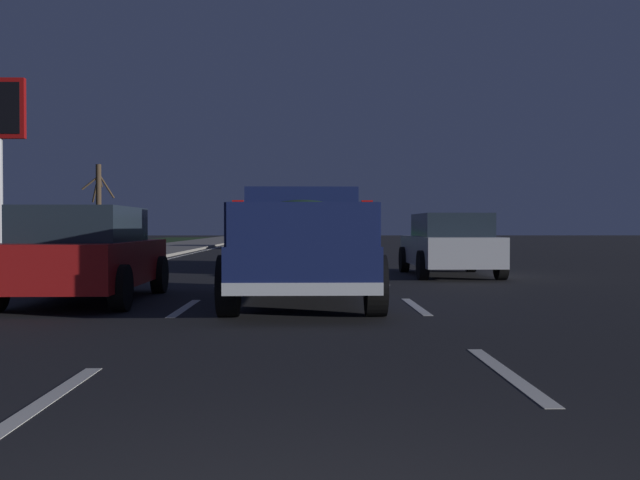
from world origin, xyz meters
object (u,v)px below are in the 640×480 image
at_px(sedan_black, 302,241).
at_px(bare_tree_far, 99,204).
at_px(sedan_silver, 449,244).
at_px(pickup_truck, 302,242).
at_px(sedan_green, 309,234).
at_px(sedan_red, 86,254).

bearing_deg(sedan_black, bare_tree_far, 32.88).
height_order(sedan_silver, sedan_black, same).
relative_size(pickup_truck, sedan_green, 1.23).
bearing_deg(pickup_truck, sedan_black, 0.34).
distance_m(pickup_truck, bare_tree_far, 29.13).
height_order(sedan_black, bare_tree_far, bare_tree_far).
bearing_deg(pickup_truck, sedan_green, -0.40).
relative_size(pickup_truck, sedan_red, 1.23).
distance_m(sedan_red, bare_tree_far, 27.81).
distance_m(sedan_black, bare_tree_far, 19.82).
bearing_deg(pickup_truck, sedan_red, 86.36).
height_order(sedan_green, sedan_black, same).
bearing_deg(sedan_green, sedan_red, 172.64).
distance_m(pickup_truck, sedan_silver, 7.34).
bearing_deg(sedan_silver, sedan_black, 42.28).
relative_size(sedan_black, bare_tree_far, 0.99).
relative_size(sedan_silver, sedan_red, 1.00).
xyz_separation_m(sedan_black, bare_tree_far, (16.59, 10.72, 1.61)).
xyz_separation_m(sedan_red, bare_tree_far, (26.80, 7.27, 1.61)).
bearing_deg(bare_tree_far, sedan_silver, -145.09).
distance_m(sedan_black, sedan_red, 10.78).
distance_m(sedan_green, sedan_silver, 22.87).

